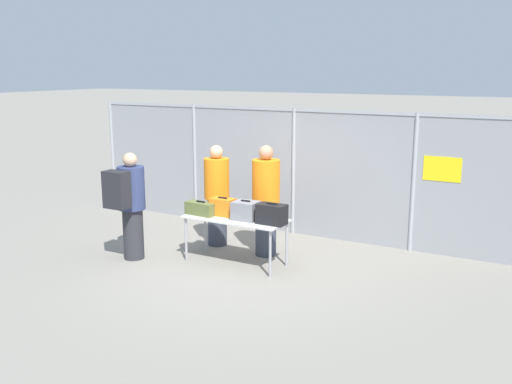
# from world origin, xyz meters

# --- Properties ---
(ground_plane) EXTENTS (120.00, 120.00, 0.00)m
(ground_plane) POSITION_xyz_m (0.00, 0.00, 0.00)
(ground_plane) COLOR gray
(fence_section) EXTENTS (8.88, 0.07, 2.33)m
(fence_section) POSITION_xyz_m (0.02, 2.14, 1.22)
(fence_section) COLOR #9EA0A5
(fence_section) RESTS_ON ground_plane
(inspection_table) EXTENTS (1.64, 0.68, 0.75)m
(inspection_table) POSITION_xyz_m (-0.05, 0.14, 0.68)
(inspection_table) COLOR silver
(inspection_table) RESTS_ON ground_plane
(suitcase_olive) EXTENTS (0.52, 0.26, 0.23)m
(suitcase_olive) POSITION_xyz_m (-0.63, 0.04, 0.85)
(suitcase_olive) COLOR #566033
(suitcase_olive) RESTS_ON inspection_table
(suitcase_orange) EXTENTS (0.39, 0.24, 0.30)m
(suitcase_orange) POSITION_xyz_m (-0.30, 0.17, 0.89)
(suitcase_orange) COLOR orange
(suitcase_orange) RESTS_ON inspection_table
(suitcase_grey) EXTENTS (0.39, 0.33, 0.31)m
(suitcase_grey) POSITION_xyz_m (0.14, 0.13, 0.89)
(suitcase_grey) COLOR slate
(suitcase_grey) RESTS_ON inspection_table
(suitcase_black) EXTENTS (0.43, 0.25, 0.33)m
(suitcase_black) POSITION_xyz_m (0.61, 0.10, 0.90)
(suitcase_black) COLOR black
(suitcase_black) RESTS_ON inspection_table
(traveler_hooded) EXTENTS (0.43, 0.67, 1.74)m
(traveler_hooded) POSITION_xyz_m (-1.63, -0.51, 0.96)
(traveler_hooded) COLOR #2D2D33
(traveler_hooded) RESTS_ON ground_plane
(security_worker_near) EXTENTS (0.45, 0.45, 1.83)m
(security_worker_near) POSITION_xyz_m (0.16, 0.75, 0.95)
(security_worker_near) COLOR #383D4C
(security_worker_near) RESTS_ON ground_plane
(security_worker_far) EXTENTS (0.43, 0.43, 1.76)m
(security_worker_far) POSITION_xyz_m (-0.84, 0.83, 0.91)
(security_worker_far) COLOR #383D4C
(security_worker_far) RESTS_ON ground_plane
(utility_trailer) EXTENTS (3.42, 2.05, 0.73)m
(utility_trailer) POSITION_xyz_m (2.10, 4.65, 0.43)
(utility_trailer) COLOR #4C6B47
(utility_trailer) RESTS_ON ground_plane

